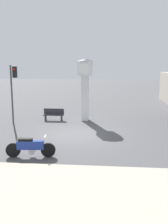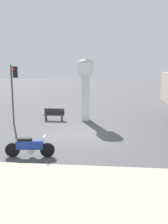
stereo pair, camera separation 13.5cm
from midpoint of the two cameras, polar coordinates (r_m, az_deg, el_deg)
The scene contains 6 objects.
ground_plane at distance 15.78m, azimuth -1.74°, elevation -5.11°, with size 120.00×120.00×0.00m, color #4C4C4F.
sidewalk_strip at distance 8.40m, azimuth -9.35°, elevation -19.93°, with size 36.00×6.00×0.10m.
motorcycle at distance 12.15m, azimuth -11.99°, elevation -7.80°, with size 2.34×0.51×1.03m.
clock_tower at distance 19.28m, azimuth 0.53°, elevation 7.35°, with size 1.28×1.28×4.77m.
traffic_light at distance 18.85m, azimuth -15.57°, elevation 6.22°, with size 0.50×0.35×4.29m.
bench at distance 19.75m, azimuth -6.66°, elevation -0.48°, with size 1.60×0.44×0.92m.
Camera 2 is at (2.05, -15.04, 4.32)m, focal length 40.00 mm.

